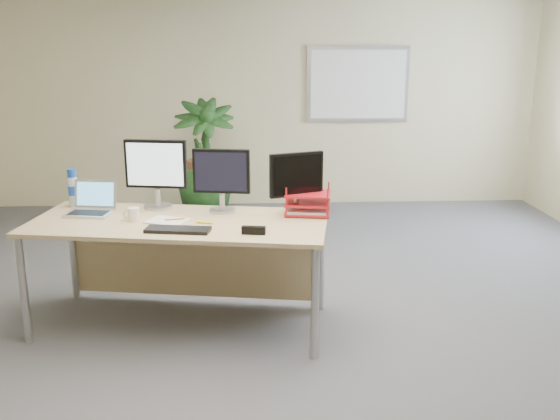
{
  "coord_description": "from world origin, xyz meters",
  "views": [
    {
      "loc": [
        -0.19,
        -4.01,
        2.08
      ],
      "look_at": [
        0.03,
        0.35,
        0.9
      ],
      "focal_mm": 40.0,
      "sensor_mm": 36.0,
      "label": 1
    }
  ],
  "objects_px": {
    "monitor_right": "(221,176)",
    "laptop": "(92,205)",
    "floor_plant": "(204,159)",
    "monitor_left": "(156,169)",
    "desk": "(184,239)"
  },
  "relations": [
    {
      "from": "monitor_left",
      "to": "laptop",
      "type": "height_order",
      "value": "monitor_left"
    },
    {
      "from": "monitor_right",
      "to": "laptop",
      "type": "distance_m",
      "value": 1.01
    },
    {
      "from": "monitor_left",
      "to": "laptop",
      "type": "xyz_separation_m",
      "value": [
        -0.48,
        -0.12,
        -0.25
      ]
    },
    {
      "from": "desk",
      "to": "laptop",
      "type": "bearing_deg",
      "value": 169.32
    },
    {
      "from": "floor_plant",
      "to": "monitor_right",
      "type": "xyz_separation_m",
      "value": [
        0.31,
        -2.58,
        0.35
      ]
    },
    {
      "from": "floor_plant",
      "to": "monitor_right",
      "type": "distance_m",
      "value": 2.62
    },
    {
      "from": "monitor_left",
      "to": "laptop",
      "type": "distance_m",
      "value": 0.55
    },
    {
      "from": "monitor_left",
      "to": "monitor_right",
      "type": "xyz_separation_m",
      "value": [
        0.5,
        -0.13,
        -0.03
      ]
    },
    {
      "from": "monitor_right",
      "to": "laptop",
      "type": "xyz_separation_m",
      "value": [
        -0.98,
        0.02,
        -0.22
      ]
    },
    {
      "from": "floor_plant",
      "to": "monitor_left",
      "type": "xyz_separation_m",
      "value": [
        -0.19,
        -2.44,
        0.38
      ]
    },
    {
      "from": "floor_plant",
      "to": "monitor_left",
      "type": "height_order",
      "value": "floor_plant"
    },
    {
      "from": "monitor_right",
      "to": "floor_plant",
      "type": "bearing_deg",
      "value": 96.89
    },
    {
      "from": "floor_plant",
      "to": "laptop",
      "type": "height_order",
      "value": "floor_plant"
    },
    {
      "from": "desk",
      "to": "monitor_right",
      "type": "distance_m",
      "value": 0.55
    },
    {
      "from": "desk",
      "to": "monitor_right",
      "type": "bearing_deg",
      "value": 21.58
    }
  ]
}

